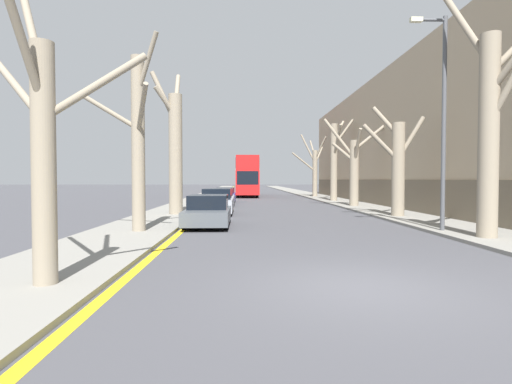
% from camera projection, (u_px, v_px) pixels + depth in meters
% --- Properties ---
extents(ground_plane, '(300.00, 300.00, 0.00)m').
position_uv_depth(ground_plane, '(362.00, 288.00, 7.48)').
color(ground_plane, '#424247').
extents(sidewalk_left, '(3.28, 120.00, 0.12)m').
position_uv_depth(sidewalk_left, '(213.00, 193.00, 57.20)').
color(sidewalk_left, gray).
rests_on(sidewalk_left, ground).
extents(sidewalk_right, '(3.28, 120.00, 0.12)m').
position_uv_depth(sidewalk_right, '(302.00, 193.00, 57.65)').
color(sidewalk_right, gray).
rests_on(sidewalk_right, ground).
extents(building_facade_right, '(10.08, 42.43, 10.07)m').
position_uv_depth(building_facade_right, '(429.00, 143.00, 32.57)').
color(building_facade_right, tan).
rests_on(building_facade_right, ground).
extents(kerb_line_stripe, '(0.24, 120.00, 0.01)m').
position_uv_depth(kerb_line_stripe, '(226.00, 194.00, 57.26)').
color(kerb_line_stripe, yellow).
rests_on(kerb_line_stripe, ground).
extents(street_tree_left_0, '(3.95, 3.53, 6.44)m').
position_uv_depth(street_tree_left_0, '(41.00, 139.00, 7.29)').
color(street_tree_left_0, gray).
rests_on(street_tree_left_0, ground).
extents(street_tree_left_1, '(3.07, 1.97, 7.25)m').
position_uv_depth(street_tree_left_1, '(137.00, 140.00, 14.71)').
color(street_tree_left_1, gray).
rests_on(street_tree_left_1, ground).
extents(street_tree_left_2, '(1.81, 3.33, 8.40)m').
position_uv_depth(street_tree_left_2, '(175.00, 147.00, 22.10)').
color(street_tree_left_2, gray).
rests_on(street_tree_left_2, ground).
extents(street_tree_right_0, '(3.30, 3.07, 8.98)m').
position_uv_depth(street_tree_right_0, '(491.00, 121.00, 13.08)').
color(street_tree_right_0, gray).
rests_on(street_tree_right_0, ground).
extents(street_tree_right_1, '(3.24, 1.17, 5.95)m').
position_uv_depth(street_tree_right_1, '(397.00, 165.00, 20.95)').
color(street_tree_right_1, gray).
rests_on(street_tree_right_1, ground).
extents(street_tree_right_2, '(4.69, 2.44, 6.56)m').
position_uv_depth(street_tree_right_2, '(354.00, 167.00, 29.01)').
color(street_tree_right_2, gray).
rests_on(street_tree_right_2, ground).
extents(street_tree_right_3, '(2.14, 4.11, 7.64)m').
position_uv_depth(street_tree_right_3, '(335.00, 159.00, 36.19)').
color(street_tree_right_3, gray).
rests_on(street_tree_right_3, ground).
extents(street_tree_right_4, '(4.06, 3.77, 7.18)m').
position_uv_depth(street_tree_right_4, '(314.00, 168.00, 45.05)').
color(street_tree_right_4, gray).
rests_on(street_tree_right_4, ground).
extents(double_decker_bus, '(2.58, 11.78, 4.65)m').
position_uv_depth(double_decker_bus, '(247.00, 174.00, 48.16)').
color(double_decker_bus, red).
rests_on(double_decker_bus, ground).
extents(parked_car_0, '(1.86, 4.20, 1.35)m').
position_uv_depth(parked_car_0, '(208.00, 211.00, 17.33)').
color(parked_car_0, '#4C5156').
rests_on(parked_car_0, ground).
extents(parked_car_1, '(1.86, 4.53, 1.49)m').
position_uv_depth(parked_car_1, '(217.00, 202.00, 23.64)').
color(parked_car_1, '#9EA3AD').
rests_on(parked_car_1, ground).
extents(parked_car_2, '(1.75, 4.18, 1.36)m').
position_uv_depth(parked_car_2, '(223.00, 198.00, 30.30)').
color(parked_car_2, '#9EA3AD').
rests_on(parked_car_2, ground).
extents(parked_car_3, '(1.74, 4.11, 1.31)m').
position_uv_depth(parked_car_3, '(226.00, 195.00, 35.66)').
color(parked_car_3, navy).
rests_on(parked_car_3, ground).
extents(lamp_post, '(1.40, 0.20, 8.09)m').
position_uv_depth(lamp_post, '(441.00, 113.00, 14.88)').
color(lamp_post, '#4C4F54').
rests_on(lamp_post, ground).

